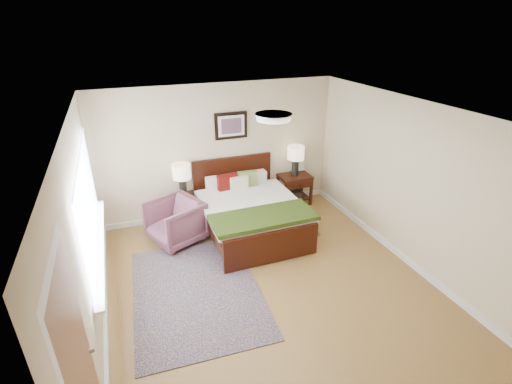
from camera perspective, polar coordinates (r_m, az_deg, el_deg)
floor at (r=5.54m, az=2.17°, el=-14.09°), size 5.00×5.00×0.00m
back_wall at (r=7.04m, az=-5.62°, el=6.30°), size 4.50×0.04×2.50m
front_wall at (r=3.18m, az=21.83°, el=-22.35°), size 4.50×0.04×2.50m
left_wall at (r=4.57m, az=-24.75°, el=-7.00°), size 0.04×5.00×2.50m
right_wall at (r=6.03m, az=22.50°, el=1.15°), size 0.04×5.00×2.50m
ceiling at (r=4.41m, az=2.71°, el=11.95°), size 4.50×5.00×0.02m
window at (r=5.13m, az=-24.16°, el=-1.75°), size 0.11×2.72×1.32m
door at (r=3.31m, az=-24.82°, el=-25.17°), size 0.06×1.00×2.18m
ceil_fixture at (r=4.42m, az=2.70°, el=11.51°), size 0.44×0.44×0.08m
bed at (r=6.51m, az=-1.00°, el=-2.31°), size 1.69×2.03×1.10m
wall_art at (r=6.93m, az=-3.85°, el=10.14°), size 0.62×0.05×0.50m
nightstand_left at (r=6.98m, az=-10.95°, el=-1.54°), size 0.46×0.41×0.55m
nightstand_right at (r=7.64m, az=5.95°, el=0.85°), size 0.63×0.47×0.62m
lamp_left at (r=6.77m, az=-11.35°, el=2.66°), size 0.33×0.33×0.61m
lamp_right at (r=7.41m, az=6.13°, el=5.61°), size 0.33×0.33×0.61m
armchair at (r=6.46m, az=-12.29°, el=-4.49°), size 1.07×1.06×0.75m
rug_persian at (r=5.50m, az=-9.12°, el=-14.77°), size 1.86×2.52×0.01m
rug_navy at (r=7.07m, az=5.68°, el=-4.68°), size 0.88×1.17×0.01m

